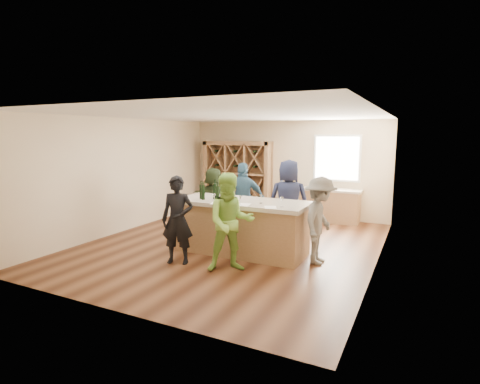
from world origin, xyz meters
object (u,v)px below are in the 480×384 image
at_px(sink, 323,185).
at_px(wine_bottle_c, 215,191).
at_px(person_near_left, 178,220).
at_px(person_far_mid, 243,199).
at_px(wine_bottle_a, 201,192).
at_px(wine_rack, 237,177).
at_px(person_near_right, 231,222).
at_px(person_far_right, 288,201).
at_px(wine_bottle_e, 226,193).
at_px(wine_bottle_d, 218,193).
at_px(person_far_left, 214,199).
at_px(tasting_counter_base, 241,228).
at_px(person_server, 320,221).
at_px(wine_bottle_b, 203,192).

xyz_separation_m(sink, wine_bottle_c, (-1.33, -3.70, 0.23)).
relative_size(person_near_left, person_far_mid, 0.94).
height_order(sink, wine_bottle_a, wine_bottle_a).
bearing_deg(person_far_mid, wine_rack, -82.47).
relative_size(person_near_right, person_far_right, 0.94).
bearing_deg(wine_bottle_a, wine_bottle_e, 8.95).
relative_size(wine_rack, wine_bottle_d, 7.41).
bearing_deg(person_far_left, person_far_right, -178.80).
bearing_deg(person_near_right, sink, 49.22).
xyz_separation_m(wine_bottle_a, wine_bottle_e, (0.53, 0.08, 0.01)).
distance_m(sink, wine_bottle_a, 4.12).
height_order(wine_bottle_d, person_near_left, person_near_left).
xyz_separation_m(wine_bottle_e, person_near_right, (0.58, -0.90, -0.37)).
bearing_deg(tasting_counter_base, person_far_right, 62.92).
relative_size(person_near_left, person_near_right, 0.95).
xyz_separation_m(tasting_counter_base, person_server, (1.59, 0.04, 0.32)).
bearing_deg(wine_bottle_d, sink, 72.66).
xyz_separation_m(wine_bottle_e, person_server, (1.89, 0.16, -0.42)).
bearing_deg(person_server, tasting_counter_base, 92.11).
distance_m(wine_bottle_a, person_far_left, 1.67).
xyz_separation_m(sink, wine_bottle_a, (-1.60, -3.79, 0.21)).
xyz_separation_m(wine_bottle_a, wine_bottle_b, (0.08, -0.06, 0.00)).
xyz_separation_m(sink, tasting_counter_base, (-0.78, -3.59, -0.51)).
relative_size(wine_rack, person_near_left, 1.33).
distance_m(tasting_counter_base, person_server, 1.63).
distance_m(wine_rack, wine_bottle_c, 4.02).
xyz_separation_m(person_server, person_far_mid, (-2.13, 1.16, 0.06)).
xyz_separation_m(person_near_right, person_far_left, (-1.68, 2.31, -0.07)).
relative_size(wine_bottle_b, wine_bottle_c, 0.90).
relative_size(wine_bottle_c, person_far_mid, 0.19).
bearing_deg(tasting_counter_base, person_near_right, -74.42).
height_order(wine_rack, person_server, wine_rack).
distance_m(sink, wine_bottle_c, 3.94).
xyz_separation_m(wine_bottle_c, wine_bottle_e, (0.26, -0.01, -0.01)).
distance_m(wine_bottle_d, wine_bottle_e, 0.17).
bearing_deg(person_far_left, person_server, 162.19).
bearing_deg(wine_bottle_c, person_far_right, 48.04).
bearing_deg(wine_bottle_c, wine_bottle_d, -41.57).
bearing_deg(tasting_counter_base, person_server, 1.59).
bearing_deg(wine_rack, tasting_counter_base, -62.32).
xyz_separation_m(tasting_counter_base, person_far_left, (-1.40, 1.31, 0.30)).
bearing_deg(person_server, wine_bottle_e, 95.24).
relative_size(wine_bottle_c, person_far_right, 0.18).
bearing_deg(wine_bottle_e, person_far_right, 55.16).
height_order(wine_bottle_b, person_far_mid, person_far_mid).
xyz_separation_m(wine_bottle_d, wine_bottle_e, (0.12, 0.12, 0.01)).
height_order(wine_bottle_e, person_server, person_server).
distance_m(sink, person_far_right, 2.43).
distance_m(wine_bottle_d, person_far_mid, 1.48).
bearing_deg(sink, wine_rack, 178.51).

